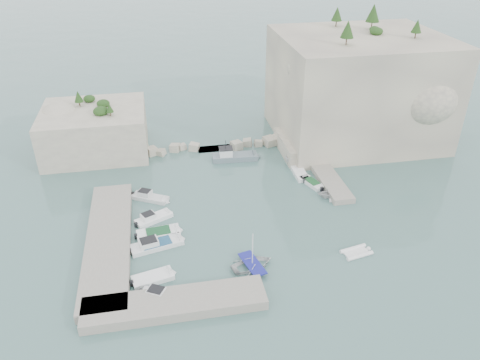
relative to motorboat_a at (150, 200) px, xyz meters
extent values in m
plane|color=#4A706B|center=(12.01, -8.12, 0.00)|extent=(400.00, 400.00, 0.00)
cube|color=beige|center=(35.01, 14.88, 8.50)|extent=(26.00, 22.00, 17.00)
cube|color=beige|center=(25.01, 9.88, 1.25)|extent=(8.00, 10.00, 2.50)
cube|color=beige|center=(-7.99, 16.88, 3.50)|extent=(16.00, 14.00, 7.00)
cube|color=#9E9689|center=(-4.99, -9.12, 0.55)|extent=(5.00, 24.00, 1.10)
cube|color=#9E9689|center=(2.01, -20.62, 0.55)|extent=(18.00, 4.00, 1.10)
cube|color=#9E9689|center=(25.51, 1.88, 0.40)|extent=(3.00, 16.00, 0.80)
cube|color=beige|center=(11.01, 13.88, 0.70)|extent=(28.00, 3.00, 1.40)
imported|color=silver|center=(10.76, -16.07, 0.00)|extent=(5.43, 4.45, 0.98)
imported|color=silver|center=(23.95, -3.95, 0.00)|extent=(3.45, 3.13, 1.59)
imported|color=white|center=(22.91, 5.80, 0.00)|extent=(4.96, 2.79, 1.81)
cylinder|color=white|center=(10.76, -16.07, 2.59)|extent=(0.10, 0.10, 4.20)
cone|color=#1E4219|center=(30.01, 9.88, 19.27)|extent=(1.96, 1.96, 2.45)
cone|color=#1E4219|center=(38.01, 18.88, 19.60)|extent=(2.24, 2.24, 2.80)
cone|color=#1E4219|center=(42.01, 11.88, 18.82)|extent=(1.57, 1.57, 1.96)
cone|color=#1E4219|center=(33.01, 21.88, 19.08)|extent=(1.79, 1.79, 2.24)
cone|color=#1E4219|center=(-9.99, 18.88, 8.62)|extent=(1.40, 1.40, 1.75)
cone|color=#1E4219|center=(-4.99, 13.88, 8.30)|extent=(1.12, 1.12, 1.40)
camera|label=1|loc=(2.06, -54.89, 34.21)|focal=35.00mm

